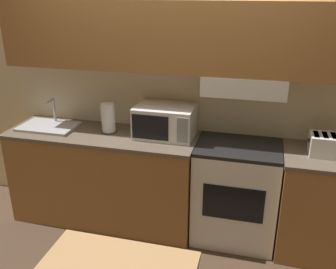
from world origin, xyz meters
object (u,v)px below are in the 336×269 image
Objects in this scene: stove_range at (235,193)px; toaster at (328,145)px; microwave at (165,121)px; sink_basin at (49,126)px; paper_towel_roll at (108,118)px.

toaster reaches higher than stove_range.
microwave reaches higher than toaster.
microwave is (-0.66, 0.07, 0.59)m from stove_range.
paper_towel_roll reaches higher than sink_basin.
sink_basin is at bearing -179.46° from stove_range.
paper_towel_roll is at bearing 4.45° from sink_basin.
stove_range is 3.11× the size of toaster.
microwave is 0.99× the size of sink_basin.
stove_range is 3.41× the size of paper_towel_roll.
microwave is at bearing 3.99° from paper_towel_roll.
microwave is 1.13m from sink_basin.
microwave reaches higher than paper_towel_roll.
stove_range is 1.32m from paper_towel_roll.
sink_basin is at bearing -175.55° from paper_towel_roll.
stove_range is at bearing -1.42° from paper_towel_roll.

